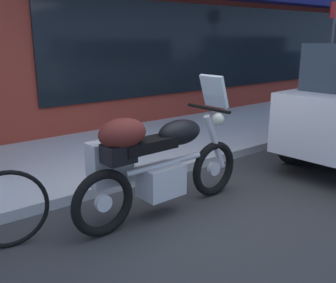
{
  "coord_description": "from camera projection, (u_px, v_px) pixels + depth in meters",
  "views": [
    {
      "loc": [
        -2.59,
        -2.62,
        1.79
      ],
      "look_at": [
        -0.12,
        0.5,
        0.7
      ],
      "focal_mm": 40.89,
      "sensor_mm": 36.0,
      "label": 1
    }
  ],
  "objects": [
    {
      "name": "ground_plane",
      "position": [
        206.0,
        214.0,
        4.01
      ],
      "size": [
        80.0,
        80.0,
        0.0
      ],
      "primitive_type": "plane",
      "color": "#333333"
    },
    {
      "name": "touring_motorcycle",
      "position": [
        153.0,
        160.0,
        3.83
      ],
      "size": [
        2.11,
        0.64,
        1.4
      ],
      "color": "black",
      "rests_on": "ground_plane"
    },
    {
      "name": "parking_sign_pole",
      "position": [
        331.0,
        49.0,
        8.16
      ],
      "size": [
        0.44,
        0.07,
        2.4
      ],
      "color": "#59595B",
      "rests_on": "sidewalk_curb"
    }
  ]
}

